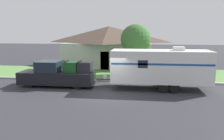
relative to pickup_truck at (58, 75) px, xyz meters
The scene contains 8 objects.
ground_plane 4.76m from the pickup_truck, 21.16° to the right, with size 120.00×120.00×0.00m, color #2D2D33.
curb_strip 4.90m from the pickup_truck, 25.35° to the left, with size 80.00×0.30×0.14m.
lawn_strip 7.24m from the pickup_truck, 52.68° to the left, with size 80.00×7.00×0.03m.
house_across_street 12.00m from the pickup_truck, 77.36° to the left, with size 11.41×8.05×5.01m.
pickup_truck is the anchor object (origin of this frame).
travel_trailer 8.14m from the pickup_truck, ahead, with size 8.59×2.42×3.26m.
mailbox 11.42m from the pickup_truck, 15.04° to the left, with size 0.48×0.20×1.27m.
tree_in_yard 8.64m from the pickup_truck, 41.84° to the left, with size 3.03×3.03×5.10m.
Camera 1 is at (2.11, -14.95, 4.38)m, focal length 35.00 mm.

